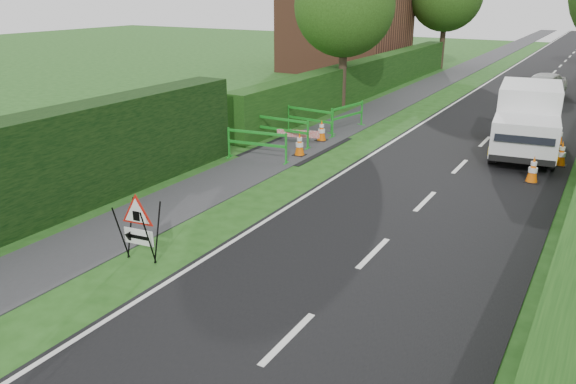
% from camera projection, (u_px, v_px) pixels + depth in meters
% --- Properties ---
extents(ground, '(120.00, 120.00, 0.00)m').
position_uv_depth(ground, '(125.00, 325.00, 9.17)').
color(ground, '#1E4814').
rests_on(ground, ground).
extents(road_surface, '(6.00, 90.00, 0.02)m').
position_uv_depth(road_surface, '(553.00, 74.00, 36.37)').
color(road_surface, black).
rests_on(road_surface, ground).
extents(footpath, '(2.00, 90.00, 0.02)m').
position_uv_depth(footpath, '(467.00, 68.00, 38.99)').
color(footpath, '#2D2D30').
rests_on(footpath, ground).
extents(hedge_west_far, '(1.00, 24.00, 1.80)m').
position_uv_depth(hedge_west_far, '(367.00, 94.00, 29.39)').
color(hedge_west_far, '#14380F').
rests_on(hedge_west_far, ground).
extents(house_west, '(7.50, 7.40, 7.88)m').
position_uv_depth(house_west, '(346.00, 26.00, 37.27)').
color(house_west, brown).
rests_on(house_west, ground).
extents(tree_nw, '(4.40, 4.40, 6.70)m').
position_uv_depth(tree_nw, '(345.00, 6.00, 24.43)').
color(tree_nw, '#2D2116').
rests_on(tree_nw, ground).
extents(triangle_sign, '(0.93, 0.93, 1.21)m').
position_uv_depth(triangle_sign, '(136.00, 223.00, 11.04)').
color(triangle_sign, black).
rests_on(triangle_sign, ground).
extents(works_van, '(2.47, 5.02, 2.20)m').
position_uv_depth(works_van, '(527.00, 119.00, 18.39)').
color(works_van, silver).
rests_on(works_van, ground).
extents(traffic_cone_0, '(0.38, 0.38, 0.79)m').
position_uv_depth(traffic_cone_0, '(533.00, 169.00, 15.79)').
color(traffic_cone_0, black).
rests_on(traffic_cone_0, ground).
extents(traffic_cone_1, '(0.38, 0.38, 0.79)m').
position_uv_depth(traffic_cone_1, '(561.00, 154.00, 17.29)').
color(traffic_cone_1, black).
rests_on(traffic_cone_1, ground).
extents(traffic_cone_2, '(0.38, 0.38, 0.79)m').
position_uv_depth(traffic_cone_2, '(559.00, 134.00, 19.70)').
color(traffic_cone_2, black).
rests_on(traffic_cone_2, ground).
extents(traffic_cone_3, '(0.38, 0.38, 0.79)m').
position_uv_depth(traffic_cone_3, '(300.00, 144.00, 18.36)').
color(traffic_cone_3, black).
rests_on(traffic_cone_3, ground).
extents(traffic_cone_4, '(0.38, 0.38, 0.79)m').
position_uv_depth(traffic_cone_4, '(322.00, 130.00, 20.15)').
color(traffic_cone_4, black).
rests_on(traffic_cone_4, ground).
extents(ped_barrier_0, '(2.09, 0.64, 1.00)m').
position_uv_depth(ped_barrier_0, '(257.00, 142.00, 17.75)').
color(ped_barrier_0, '#198B20').
rests_on(ped_barrier_0, ground).
extents(ped_barrier_1, '(2.07, 0.40, 1.00)m').
position_uv_depth(ped_barrier_1, '(283.00, 128.00, 19.53)').
color(ped_barrier_1, '#198B20').
rests_on(ped_barrier_1, ground).
extents(ped_barrier_2, '(2.08, 0.53, 1.00)m').
position_uv_depth(ped_barrier_2, '(310.00, 118.00, 21.07)').
color(ped_barrier_2, '#198B20').
rests_on(ped_barrier_2, ground).
extents(ped_barrier_3, '(0.73, 2.09, 1.00)m').
position_uv_depth(ped_barrier_3, '(347.00, 114.00, 21.72)').
color(ped_barrier_3, '#198B20').
rests_on(ped_barrier_3, ground).
extents(redwhite_plank, '(1.44, 0.50, 0.25)m').
position_uv_depth(redwhite_plank, '(298.00, 146.00, 19.61)').
color(redwhite_plank, red).
rests_on(redwhite_plank, ground).
extents(hatchback_car, '(2.15, 4.07, 1.32)m').
position_uv_depth(hatchback_car, '(543.00, 86.00, 27.78)').
color(hatchback_car, white).
rests_on(hatchback_car, ground).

